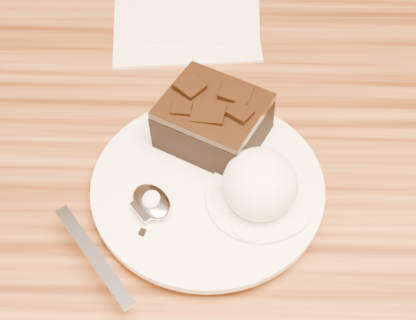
{
  "coord_description": "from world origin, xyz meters",
  "views": [
    {
      "loc": [
        -0.01,
        -0.36,
        1.23
      ],
      "look_at": [
        -0.02,
        -0.01,
        0.79
      ],
      "focal_mm": 55.04,
      "sensor_mm": 36.0,
      "label": 1
    }
  ],
  "objects_px": {
    "brownie": "(213,123)",
    "napkin": "(185,15)",
    "plate": "(208,190)",
    "ice_cream_scoop": "(260,184)",
    "spoon": "(152,203)"
  },
  "relations": [
    {
      "from": "ice_cream_scoop",
      "to": "spoon",
      "type": "distance_m",
      "value": 0.1
    },
    {
      "from": "plate",
      "to": "brownie",
      "type": "distance_m",
      "value": 0.06
    },
    {
      "from": "brownie",
      "to": "napkin",
      "type": "distance_m",
      "value": 0.2
    },
    {
      "from": "ice_cream_scoop",
      "to": "napkin",
      "type": "height_order",
      "value": "ice_cream_scoop"
    },
    {
      "from": "plate",
      "to": "ice_cream_scoop",
      "type": "xyz_separation_m",
      "value": [
        0.05,
        -0.02,
        0.03
      ]
    },
    {
      "from": "brownie",
      "to": "spoon",
      "type": "height_order",
      "value": "brownie"
    },
    {
      "from": "spoon",
      "to": "napkin",
      "type": "relative_size",
      "value": 1.03
    },
    {
      "from": "brownie",
      "to": "napkin",
      "type": "bearing_deg",
      "value": 100.35
    },
    {
      "from": "plate",
      "to": "napkin",
      "type": "xyz_separation_m",
      "value": [
        -0.03,
        0.25,
        -0.01
      ]
    },
    {
      "from": "plate",
      "to": "napkin",
      "type": "height_order",
      "value": "plate"
    },
    {
      "from": "brownie",
      "to": "ice_cream_scoop",
      "type": "bearing_deg",
      "value": -59.54
    },
    {
      "from": "ice_cream_scoop",
      "to": "brownie",
      "type": "bearing_deg",
      "value": 120.46
    },
    {
      "from": "spoon",
      "to": "plate",
      "type": "bearing_deg",
      "value": -10.68
    },
    {
      "from": "plate",
      "to": "napkin",
      "type": "distance_m",
      "value": 0.26
    },
    {
      "from": "plate",
      "to": "napkin",
      "type": "bearing_deg",
      "value": 97.33
    }
  ]
}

